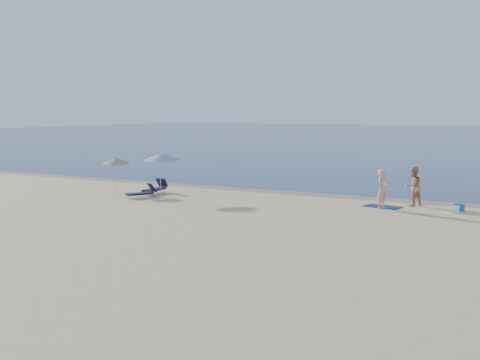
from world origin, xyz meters
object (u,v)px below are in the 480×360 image
Objects in this scene: person_left at (382,189)px; person_right at (413,186)px; umbrella_near at (162,157)px; blue_cooler at (459,207)px.

person_right reaches higher than person_left.
person_left is at bearing 2.81° from person_right.
umbrella_near reaches higher than person_right.
person_left reaches higher than blue_cooler.
blue_cooler is 15.50m from umbrella_near.
umbrella_near reaches higher than person_left.
blue_cooler is at bearing 115.83° from person_right.
person_left is 0.74× the size of umbrella_near.
umbrella_near is at bearing 167.62° from blue_cooler.
umbrella_near is at bearing 110.95° from person_left.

